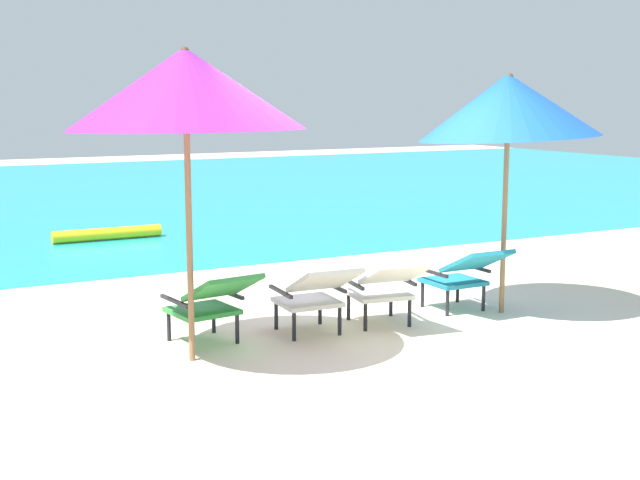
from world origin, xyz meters
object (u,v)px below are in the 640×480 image
(swim_buoy, at_px, (108,234))
(lounge_chair_far_right, at_px, (464,272))
(beach_umbrella_right, at_px, (508,106))
(lounge_chair_far_left, at_px, (212,300))
(beach_umbrella_left, at_px, (186,89))
(lounge_chair_near_right, at_px, (386,285))
(lounge_chair_near_left, at_px, (315,292))

(swim_buoy, xyz_separation_m, lounge_chair_far_right, (1.99, -5.96, 0.31))
(beach_umbrella_right, bearing_deg, swim_buoy, 110.88)
(lounge_chair_far_left, distance_m, beach_umbrella_left, 1.80)
(swim_buoy, distance_m, lounge_chair_near_right, 6.18)
(swim_buoy, bearing_deg, beach_umbrella_left, -98.18)
(lounge_chair_far_left, height_order, beach_umbrella_right, beach_umbrella_right)
(lounge_chair_far_left, distance_m, lounge_chair_near_left, 0.92)
(lounge_chair_far_left, bearing_deg, lounge_chair_near_left, -8.80)
(lounge_chair_near_right, bearing_deg, swim_buoy, 99.51)
(swim_buoy, xyz_separation_m, beach_umbrella_left, (-0.89, -6.20, 2.06))
(swim_buoy, bearing_deg, lounge_chair_near_right, -80.49)
(beach_umbrella_right, bearing_deg, lounge_chair_near_left, 178.11)
(swim_buoy, bearing_deg, beach_umbrella_right, -69.12)
(lounge_chair_far_left, xyz_separation_m, beach_umbrella_right, (2.95, -0.21, 1.61))
(lounge_chair_far_right, relative_size, beach_umbrella_right, 0.36)
(lounge_chair_near_right, distance_m, beach_umbrella_right, 2.08)
(beach_umbrella_right, bearing_deg, beach_umbrella_left, -178.66)
(swim_buoy, height_order, lounge_chair_far_right, lounge_chair_far_right)
(lounge_chair_near_left, relative_size, beach_umbrella_right, 0.37)
(swim_buoy, distance_m, beach_umbrella_left, 6.59)
(lounge_chair_far_right, bearing_deg, swim_buoy, 108.49)
(beach_umbrella_left, bearing_deg, beach_umbrella_right, 1.34)
(lounge_chair_far_left, relative_size, lounge_chair_near_left, 1.04)
(lounge_chair_far_left, bearing_deg, lounge_chair_far_right, -1.01)
(lounge_chair_near_left, height_order, beach_umbrella_right, beach_umbrella_right)
(lounge_chair_far_left, relative_size, beach_umbrella_left, 0.38)
(swim_buoy, relative_size, lounge_chair_far_right, 1.82)
(swim_buoy, height_order, beach_umbrella_left, beach_umbrella_left)
(lounge_chair_near_right, distance_m, lounge_chair_far_right, 0.98)
(lounge_chair_far_right, distance_m, beach_umbrella_right, 1.65)
(swim_buoy, height_order, lounge_chair_near_left, lounge_chair_near_left)
(swim_buoy, relative_size, lounge_chair_far_left, 1.71)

